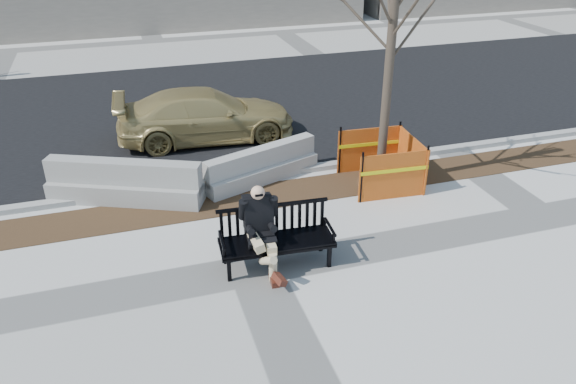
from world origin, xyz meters
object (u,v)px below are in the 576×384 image
at_px(sedan, 208,139).
at_px(jersey_barrier_left, 128,201).
at_px(seated_man, 261,265).
at_px(bench, 277,265).
at_px(jersey_barrier_right, 262,180).
at_px(tree_fence, 379,183).

xyz_separation_m(sedan, jersey_barrier_left, (-2.31, -2.97, 0.00)).
relative_size(seated_man, sedan, 0.33).
bearing_deg(bench, jersey_barrier_right, 83.55).
height_order(bench, sedan, sedan).
xyz_separation_m(bench, seated_man, (-0.28, 0.08, 0.00)).
bearing_deg(jersey_barrier_left, jersey_barrier_right, 25.52).
relative_size(seated_man, jersey_barrier_left, 0.46).
height_order(bench, jersey_barrier_right, bench).
bearing_deg(jersey_barrier_left, seated_man, -31.85).
xyz_separation_m(sedan, jersey_barrier_right, (0.76, -2.90, 0.00)).
bearing_deg(jersey_barrier_right, sedan, 85.06).
distance_m(tree_fence, jersey_barrier_right, 2.75).
bearing_deg(sedan, bench, -175.98).
bearing_deg(bench, jersey_barrier_left, 130.64).
bearing_deg(jersey_barrier_right, seated_man, -124.94).
distance_m(bench, jersey_barrier_right, 3.42).
height_order(seated_man, sedan, seated_man).
xyz_separation_m(tree_fence, jersey_barrier_left, (-5.64, 0.90, 0.00)).
bearing_deg(bench, tree_fence, 40.89).
bearing_deg(tree_fence, bench, -143.12).
bearing_deg(jersey_barrier_right, jersey_barrier_left, 161.74).
bearing_deg(seated_man, bench, -11.13).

